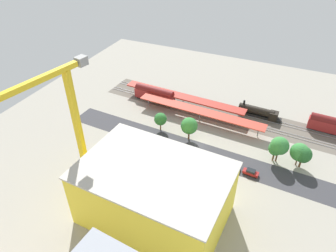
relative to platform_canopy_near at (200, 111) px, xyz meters
The scene contains 28 objects.
ground_plane 14.55m from the platform_canopy_near, 109.98° to the left, with size 144.62×144.62×0.00m, color #9E998C.
rail_bed 10.07m from the platform_canopy_near, 121.04° to the right, with size 90.39×13.43×0.01m, color #665E54.
street_asphalt 17.34m from the platform_canopy_near, 106.47° to the left, with size 90.39×9.00×0.01m, color #38383D.
track_rails 10.00m from the platform_canopy_near, 121.04° to the right, with size 90.25×12.01×0.12m.
platform_canopy_near is the anchor object (origin of this frame).
platform_canopy_far 10.59m from the platform_canopy_near, 35.29° to the right, with size 47.34×6.82×4.43m.
locomotive 21.87m from the platform_canopy_near, 150.62° to the right, with size 15.30×3.61×5.15m.
passenger_coach 44.66m from the platform_canopy_near, 166.16° to the right, with size 17.03×3.95×5.95m.
freight_coach_far 20.78m from the platform_canopy_near, 14.64° to the right, with size 16.28×3.90×5.96m.
parked_car_0 29.79m from the platform_canopy_near, 138.38° to the left, with size 4.48×2.11×1.75m.
parked_car_1 25.97m from the platform_canopy_near, 130.88° to the left, with size 4.24×1.92×1.75m.
parked_car_2 22.65m from the platform_canopy_near, 116.36° to the left, with size 4.64×1.84×1.81m.
parked_car_3 20.40m from the platform_canopy_near, 102.09° to the left, with size 4.47×2.27×1.61m.
parked_car_4 20.21m from the platform_canopy_near, 83.93° to the left, with size 4.18×2.07×1.80m.
parked_car_5 21.20m from the platform_canopy_near, 69.50° to the left, with size 4.68×1.97×1.85m.
construction_building 43.33m from the platform_canopy_near, 94.92° to the left, with size 32.57×21.89×14.73m, color yellow.
construction_roof_slab 44.58m from the platform_canopy_near, 94.92° to the left, with size 33.17×22.49×0.40m, color #B7B2A8.
tower_crane 48.53m from the platform_canopy_near, 66.26° to the left, with size 6.11×24.63×34.63m.
box_truck_0 27.73m from the platform_canopy_near, 96.97° to the left, with size 8.70×2.59×3.17m.
box_truck_1 25.49m from the platform_canopy_near, 89.26° to the left, with size 10.02×2.73×3.53m.
box_truck_2 28.10m from the platform_canopy_near, 79.57° to the left, with size 9.49×2.94×3.36m.
street_tree_0 11.67m from the platform_canopy_near, 92.12° to the left, with size 5.40×5.40×7.94m.
street_tree_1 34.95m from the platform_canopy_near, 162.94° to the left, with size 5.31×5.31×7.46m.
street_tree_2 36.06m from the platform_canopy_near, 162.67° to the left, with size 4.88×4.88×7.16m.
street_tree_3 29.11m from the platform_canopy_near, 157.76° to the left, with size 4.10×4.10×6.53m.
street_tree_4 29.97m from the platform_canopy_near, 158.47° to the left, with size 5.30×5.30×8.48m.
street_tree_5 14.62m from the platform_canopy_near, 46.34° to the left, with size 4.25×4.25×6.35m.
traffic_light 27.26m from the platform_canopy_near, 51.06° to the left, with size 0.50×0.36×6.47m.
Camera 1 is at (-21.38, 72.45, 61.48)m, focal length 32.67 mm.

